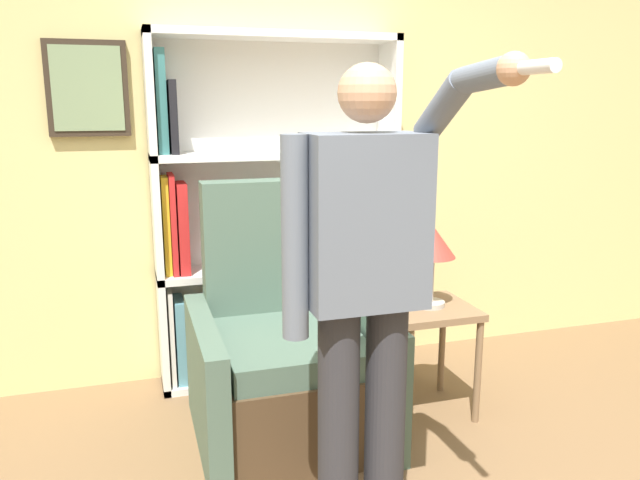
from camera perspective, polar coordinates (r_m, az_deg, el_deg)
name	(u,v)px	position (r m, az deg, el deg)	size (l,w,h in m)	color
wall_back	(303,138)	(3.77, -1.60, 9.28)	(8.00, 0.11, 2.80)	#DBCC84
bookcase	(258,216)	(3.60, -5.66, 2.16)	(1.39, 0.28, 1.99)	white
armchair	(285,358)	(3.15, -3.25, -10.76)	(0.89, 0.91, 1.22)	#4C3823
person_standing	(365,286)	(2.16, 4.10, -4.25)	(0.55, 0.78, 1.74)	#2D2D33
side_table	(428,325)	(3.32, 9.87, -7.64)	(0.44, 0.44, 0.58)	#846647
table_lamp	(431,246)	(3.20, 10.15, -0.50)	(0.25, 0.25, 0.43)	#B7B2A8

